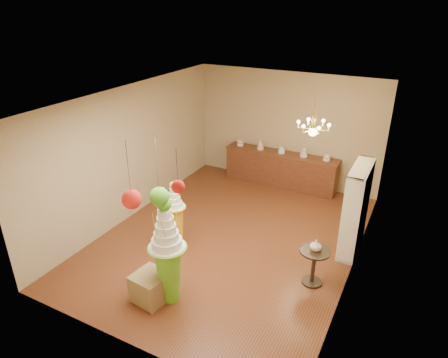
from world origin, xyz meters
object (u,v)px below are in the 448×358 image
at_px(pedestal_green, 168,260).
at_px(round_table, 314,262).
at_px(sideboard, 280,168).
at_px(pedestal_orange, 175,222).

bearing_deg(pedestal_green, round_table, 36.77).
height_order(pedestal_green, sideboard, pedestal_green).
bearing_deg(pedestal_green, sideboard, 89.25).
height_order(pedestal_orange, round_table, pedestal_orange).
distance_m(pedestal_green, sideboard, 5.12).
relative_size(pedestal_orange, sideboard, 0.49).
height_order(pedestal_orange, sideboard, pedestal_orange).
bearing_deg(sideboard, pedestal_green, -90.75).
bearing_deg(round_table, pedestal_green, -143.23).
distance_m(pedestal_orange, sideboard, 3.92).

